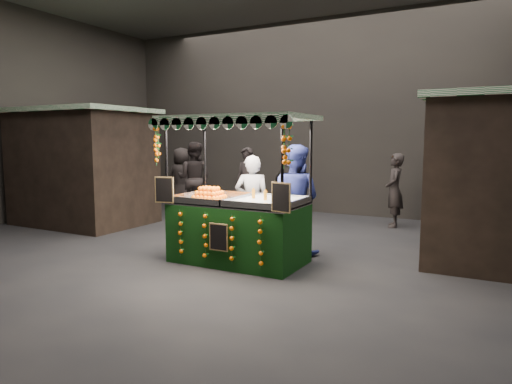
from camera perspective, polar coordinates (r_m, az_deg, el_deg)
The scene contains 14 objects.
ground at distance 7.68m, azimuth -3.87°, elevation -7.88°, with size 12.00×12.00×0.00m, color black.
market_hall at distance 7.58m, azimuth -4.08°, elevation 17.71°, with size 12.10×10.10×5.05m.
neighbour_stall_left at distance 11.11m, azimuth -20.75°, elevation 3.02°, with size 3.00×2.20×2.60m.
juice_stall at distance 7.09m, azimuth -2.24°, elevation -3.25°, with size 2.35×1.38×2.27m.
vendor_grey at distance 7.91m, azimuth -0.49°, elevation -1.34°, with size 0.71×0.60×1.65m.
vendor_blue at distance 7.65m, azimuth 4.83°, elevation -0.94°, with size 0.90×0.70×1.83m.
shopper_0 at distance 11.13m, azimuth -1.16°, elevation 1.17°, with size 0.67×0.48×1.73m.
shopper_1 at distance 9.37m, azimuth 26.91°, elevation -0.01°, with size 1.16×1.18×1.91m.
shopper_2 at distance 10.66m, azimuth 4.01°, elevation 0.47°, with size 0.99×0.66×1.57m.
shopper_3 at distance 9.96m, azimuth 24.50°, elevation -0.25°, with size 1.23×0.99×1.67m.
shopper_4 at distance 12.55m, azimuth -9.27°, elevation 1.63°, with size 0.93×0.71×1.70m.
shopper_5 at distance 9.62m, azimuth 28.04°, elevation -1.08°, with size 1.13×1.44×1.53m.
shopper_6 at distance 10.42m, azimuth 16.92°, elevation 0.20°, with size 0.51×0.66×1.62m.
shopper_7 at distance 11.61m, azimuth -7.72°, elevation 1.65°, with size 1.03×0.88×1.86m.
Camera 1 is at (3.94, -6.31, 1.92)m, focal length 32.00 mm.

